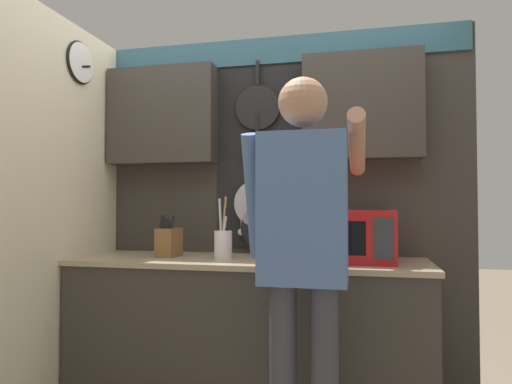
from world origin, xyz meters
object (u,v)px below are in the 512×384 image
object	(u,v)px
knife_block	(169,242)
utensil_crock	(223,242)
microwave	(351,236)
person	(304,239)

from	to	relation	value
knife_block	utensil_crock	world-z (taller)	utensil_crock
microwave	person	bearing A→B (deg)	-109.19
utensil_crock	person	size ratio (longest dim) A/B	0.20
knife_block	utensil_crock	distance (m)	0.34
utensil_crock	person	bearing A→B (deg)	-45.90
microwave	utensil_crock	distance (m)	0.74
knife_block	person	xyz separation A→B (m)	(0.88, -0.56, 0.07)
knife_block	person	distance (m)	1.04
microwave	knife_block	world-z (taller)	microwave
knife_block	person	size ratio (longest dim) A/B	0.14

